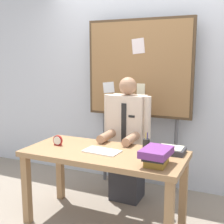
# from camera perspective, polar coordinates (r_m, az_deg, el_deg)

# --- Properties ---
(ground_plane) EXTENTS (12.00, 12.00, 0.00)m
(ground_plane) POSITION_cam_1_polar(r_m,az_deg,el_deg) (3.16, -1.45, -20.47)
(ground_plane) COLOR gray
(back_wall) EXTENTS (6.40, 0.08, 2.70)m
(back_wall) POSITION_cam_1_polar(r_m,az_deg,el_deg) (3.81, 6.11, 6.17)
(back_wall) COLOR silver
(back_wall) RESTS_ON ground_plane
(desk) EXTENTS (1.53, 0.70, 0.74)m
(desk) POSITION_cam_1_polar(r_m,az_deg,el_deg) (2.89, -1.50, -9.41)
(desk) COLOR #9E754C
(desk) RESTS_ON ground_plane
(person) EXTENTS (0.55, 0.56, 1.41)m
(person) POSITION_cam_1_polar(r_m,az_deg,el_deg) (3.40, 2.88, -6.14)
(person) COLOR #2D2D33
(person) RESTS_ON ground_plane
(bulletin_board) EXTENTS (1.30, 0.09, 2.07)m
(bulletin_board) POSITION_cam_1_polar(r_m,az_deg,el_deg) (3.61, 5.12, 7.85)
(bulletin_board) COLOR #4C3823
(bulletin_board) RESTS_ON ground_plane
(book_stack) EXTENTS (0.24, 0.31, 0.14)m
(book_stack) POSITION_cam_1_polar(r_m,az_deg,el_deg) (2.51, 8.45, -8.22)
(book_stack) COLOR olive
(book_stack) RESTS_ON desk
(open_notebook) EXTENTS (0.35, 0.22, 0.01)m
(open_notebook) POSITION_cam_1_polar(r_m,az_deg,el_deg) (2.84, -1.93, -7.48)
(open_notebook) COLOR white
(open_notebook) RESTS_ON desk
(desk_clock) EXTENTS (0.10, 0.04, 0.10)m
(desk_clock) POSITION_cam_1_polar(r_m,az_deg,el_deg) (3.08, -10.31, -5.44)
(desk_clock) COLOR maroon
(desk_clock) RESTS_ON desk
(pen_holder) EXTENTS (0.07, 0.07, 0.16)m
(pen_holder) POSITION_cam_1_polar(r_m,az_deg,el_deg) (2.95, 6.54, -5.98)
(pen_holder) COLOR #262626
(pen_holder) RESTS_ON desk
(paper_tray) EXTENTS (0.26, 0.20, 0.06)m
(paper_tray) POSITION_cam_1_polar(r_m,az_deg,el_deg) (2.85, 11.13, -7.15)
(paper_tray) COLOR #333338
(paper_tray) RESTS_ON desk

